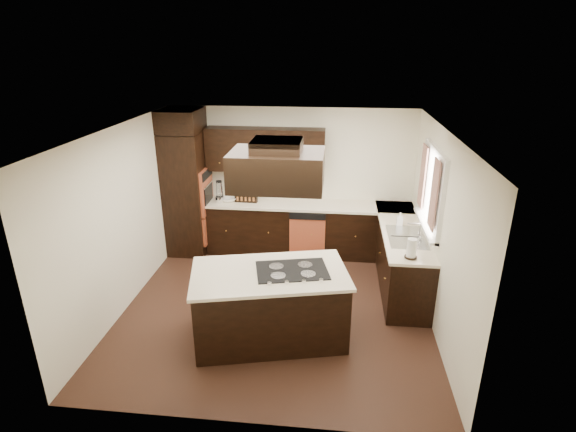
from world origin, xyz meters
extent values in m
cube|color=#533121|center=(0.00, 0.00, -0.01)|extent=(4.20, 4.20, 0.02)
cube|color=silver|center=(0.00, 0.00, 2.51)|extent=(4.20, 4.20, 0.02)
cube|color=white|center=(0.00, 2.11, 1.25)|extent=(4.20, 0.02, 2.50)
cube|color=white|center=(0.00, -2.11, 1.25)|extent=(4.20, 0.02, 2.50)
cube|color=white|center=(-2.11, 0.00, 1.25)|extent=(0.02, 4.20, 2.50)
cube|color=white|center=(2.11, 0.00, 1.25)|extent=(0.02, 4.20, 2.50)
cube|color=black|center=(-1.78, 1.71, 1.06)|extent=(0.65, 0.75, 2.12)
cube|color=#C95834|center=(-1.43, 1.71, 1.12)|extent=(0.05, 0.62, 0.78)
cube|color=black|center=(0.03, 1.80, 0.44)|extent=(2.93, 0.60, 0.88)
cube|color=black|center=(1.80, 0.90, 0.44)|extent=(0.60, 2.40, 0.88)
cube|color=white|center=(0.03, 1.79, 0.90)|extent=(2.93, 0.63, 0.04)
cube|color=white|center=(1.79, 0.90, 0.90)|extent=(0.63, 2.40, 0.04)
cube|color=black|center=(-0.43, 1.93, 1.81)|extent=(2.00, 0.34, 0.72)
cube|color=#C95834|center=(0.33, 1.50, 0.40)|extent=(0.60, 0.05, 0.72)
cube|color=white|center=(2.07, 0.55, 1.65)|extent=(0.06, 1.32, 1.12)
cube|color=white|center=(2.10, 0.55, 1.65)|extent=(0.00, 1.20, 1.00)
cube|color=beige|center=(2.01, 0.13, 1.70)|extent=(0.02, 0.34, 0.90)
cube|color=beige|center=(2.01, 0.97, 1.70)|extent=(0.02, 0.34, 0.90)
cube|color=silver|center=(1.80, 0.55, 0.92)|extent=(0.52, 0.84, 0.01)
cube|color=black|center=(0.01, -0.68, 0.44)|extent=(1.98, 1.37, 0.88)
cube|color=white|center=(0.01, -0.68, 0.90)|extent=(2.06, 1.45, 0.04)
cube|color=black|center=(0.28, -0.62, 0.93)|extent=(0.96, 0.75, 0.01)
cube|color=black|center=(0.10, -0.55, 2.16)|extent=(1.05, 0.72, 0.42)
cube|color=black|center=(0.10, -0.55, 2.44)|extent=(0.55, 0.50, 0.13)
cylinder|color=silver|center=(-1.20, 1.72, 0.97)|extent=(0.15, 0.15, 0.10)
cone|color=silver|center=(-1.20, 1.72, 1.15)|extent=(0.13, 0.13, 0.26)
cube|color=black|center=(-0.75, 1.78, 1.08)|extent=(0.39, 0.11, 0.32)
imported|color=white|center=(-1.07, 1.79, 0.96)|extent=(0.33, 0.33, 0.07)
imported|color=white|center=(1.75, 0.99, 1.02)|extent=(0.10, 0.10, 0.20)
cylinder|color=white|center=(1.76, -0.12, 1.05)|extent=(0.14, 0.14, 0.27)
camera|label=1|loc=(0.75, -5.42, 3.51)|focal=28.00mm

